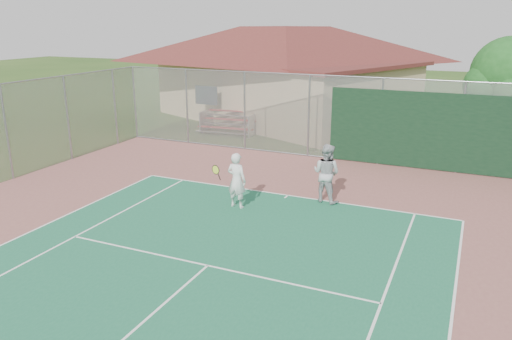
% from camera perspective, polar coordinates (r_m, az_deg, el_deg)
% --- Properties ---
extents(back_fence, '(20.08, 0.11, 3.53)m').
position_cam_1_polar(back_fence, '(20.61, 14.28, 5.07)').
color(back_fence, gray).
rests_on(back_fence, ground).
extents(side_fence_left, '(0.08, 9.00, 3.50)m').
position_cam_1_polar(side_fence_left, '(22.20, -20.72, 5.53)').
color(side_fence_left, gray).
rests_on(side_fence_left, ground).
extents(clubhouse, '(17.30, 14.70, 6.33)m').
position_cam_1_polar(clubhouse, '(30.04, 3.25, 12.04)').
color(clubhouse, '#CDB083').
rests_on(clubhouse, ground).
extents(bleachers, '(3.03, 1.96, 1.09)m').
position_cam_1_polar(bleachers, '(26.17, -3.06, 5.53)').
color(bleachers, '#AE2E28').
rests_on(bleachers, ground).
extents(tree, '(3.69, 3.50, 5.15)m').
position_cam_1_polar(tree, '(23.96, 27.08, 9.51)').
color(tree, '#332312').
rests_on(tree, ground).
extents(player_white_front, '(1.07, 0.61, 1.76)m').
position_cam_1_polar(player_white_front, '(15.45, -2.27, -1.24)').
color(player_white_front, silver).
rests_on(player_white_front, ground).
extents(player_grey_back, '(1.07, 0.91, 1.91)m').
position_cam_1_polar(player_grey_back, '(16.08, 8.04, -0.42)').
color(player_grey_back, '#ADB0B2').
rests_on(player_grey_back, ground).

